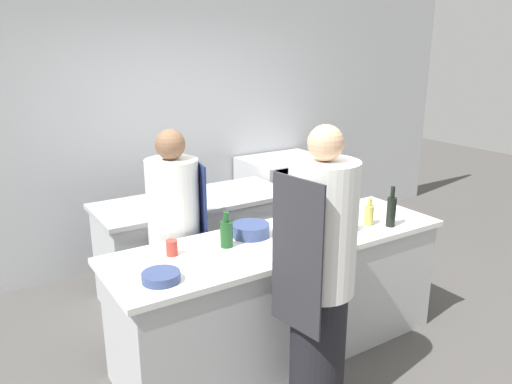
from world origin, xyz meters
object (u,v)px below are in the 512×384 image
at_px(chef_at_stove, 175,237).
at_px(bowl_prep_small, 312,217).
at_px(bottle_cooking_oil, 334,198).
at_px(oven_range, 284,201).
at_px(chef_at_prep_near, 320,280).
at_px(bottle_wine, 369,214).
at_px(bottle_olive_oil, 351,220).
at_px(bottle_vinegar, 226,233).
at_px(bottle_sauce, 391,211).
at_px(cup, 172,248).
at_px(bowl_mixing_large, 161,277).
at_px(bowl_ceramic_blue, 251,230).

xyz_separation_m(chef_at_stove, bowl_prep_small, (0.94, -0.46, 0.12)).
height_order(bottle_cooking_oil, bowl_prep_small, bottle_cooking_oil).
distance_m(oven_range, chef_at_prep_near, 2.80).
bearing_deg(chef_at_prep_near, oven_range, -40.02).
relative_size(chef_at_prep_near, bottle_wine, 8.69).
distance_m(bottle_olive_oil, bottle_vinegar, 0.93).
xyz_separation_m(bottle_wine, bowl_prep_small, (-0.31, 0.29, -0.05)).
height_order(bottle_wine, bowl_prep_small, bottle_wine).
xyz_separation_m(oven_range, bottle_vinegar, (-1.66, -1.64, 0.50)).
distance_m(chef_at_prep_near, bowl_prep_small, 1.01).
bearing_deg(bottle_cooking_oil, bottle_wine, -91.37).
bearing_deg(chef_at_stove, bottle_sauce, 67.76).
xyz_separation_m(chef_at_prep_near, cup, (-0.58, 0.79, 0.05)).
bearing_deg(bottle_vinegar, bowl_mixing_large, -156.83).
height_order(chef_at_prep_near, bowl_prep_small, chef_at_prep_near).
bearing_deg(chef_at_prep_near, chef_at_stove, 6.92).
height_order(oven_range, bottle_sauce, bottle_sauce).
distance_m(chef_at_prep_near, bottle_olive_oil, 0.85).
height_order(bottle_wine, bottle_cooking_oil, bottle_cooking_oil).
xyz_separation_m(bottle_sauce, cup, (-1.60, 0.38, -0.07)).
bearing_deg(chef_at_stove, oven_range, 131.17).
relative_size(chef_at_prep_near, bowl_ceramic_blue, 6.69).
height_order(bottle_vinegar, bottle_cooking_oil, bottle_cooking_oil).
distance_m(oven_range, chef_at_stove, 2.13).
bearing_deg(bowl_mixing_large, bottle_sauce, -2.32).
relative_size(bottle_vinegar, cup, 2.38).
relative_size(chef_at_prep_near, bottle_cooking_oil, 6.87).
relative_size(chef_at_stove, bottle_sauce, 5.27).
relative_size(bottle_olive_oil, bowl_ceramic_blue, 0.84).
height_order(chef_at_stove, cup, chef_at_stove).
xyz_separation_m(bottle_cooking_oil, bowl_prep_small, (-0.32, -0.12, -0.07)).
bearing_deg(bowl_prep_small, bottle_sauce, -43.35).
bearing_deg(chef_at_stove, bottle_wine, 68.93).
relative_size(oven_range, bottle_cooking_oil, 3.79).
relative_size(bowl_mixing_large, bowl_ceramic_blue, 0.83).
bearing_deg(chef_at_prep_near, bottle_wine, -68.49).
xyz_separation_m(oven_range, bowl_prep_small, (-0.86, -1.55, 0.43)).
xyz_separation_m(chef_at_prep_near, bowl_prep_small, (0.59, 0.81, 0.03)).
distance_m(oven_range, cup, 2.61).
bearing_deg(cup, oven_range, 37.75).
height_order(bottle_wine, bottle_sauce, bottle_sauce).
distance_m(chef_at_prep_near, bowl_mixing_large, 0.92).
bearing_deg(oven_range, bottle_sauce, -102.53).
height_order(bottle_vinegar, bowl_prep_small, bottle_vinegar).
xyz_separation_m(bottle_olive_oil, bowl_mixing_large, (-1.47, -0.01, -0.06)).
bearing_deg(bottle_wine, bowl_prep_small, 136.51).
bearing_deg(oven_range, bowl_ceramic_blue, -132.39).
relative_size(chef_at_stove, bottle_cooking_oil, 6.22).
xyz_separation_m(bottle_vinegar, bottle_sauce, (1.23, -0.32, 0.03)).
height_order(bowl_prep_small, bowl_ceramic_blue, bowl_ceramic_blue).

